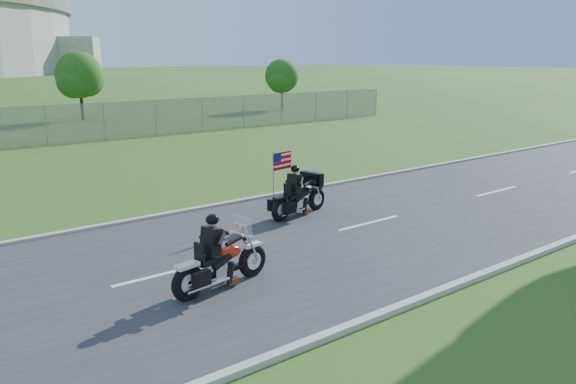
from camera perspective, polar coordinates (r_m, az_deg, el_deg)
ground at (r=12.89m, az=-4.41°, el=-6.46°), size 420.00×420.00×0.00m
road at (r=12.89m, az=-4.41°, el=-6.38°), size 120.00×8.00×0.04m
curb_north at (r=16.27m, az=-12.23°, el=-2.26°), size 120.00×0.18×0.12m
curb_south at (r=9.99m, az=8.70°, el=-12.51°), size 120.00×0.18×0.12m
tree_fence_near at (r=42.17m, az=-20.39°, el=10.86°), size 3.52×3.28×4.75m
tree_fence_far at (r=47.76m, az=-0.62°, el=11.53°), size 3.08×2.87×4.20m
motorcycle_lead at (r=11.00m, az=-6.93°, el=-7.38°), size 2.32×0.79×1.56m
motorcycle_follow at (r=15.80m, az=1.13°, el=-0.66°), size 2.23×0.91×1.87m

